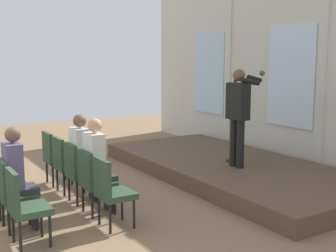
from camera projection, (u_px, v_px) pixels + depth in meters
name	position (u px, v px, depth m)	size (l,w,h in m)	color
rear_partition	(294.00, 72.00, 8.86)	(10.34, 0.14, 3.92)	beige
stage_platform	(230.00, 168.00, 8.33)	(5.60, 2.59, 0.29)	brown
speaker	(238.00, 110.00, 7.73)	(0.52, 0.69, 1.75)	black
mic_stand	(234.00, 144.00, 8.26)	(0.28, 0.28, 1.55)	black
chair_r0_c0	(54.00, 155.00, 7.72)	(0.46, 0.44, 0.94)	black
chair_r0_c1	(65.00, 161.00, 7.21)	(0.46, 0.44, 0.94)	black
chair_r0_c2	(78.00, 169.00, 6.71)	(0.46, 0.44, 0.94)	black
audience_r0_c2	(83.00, 154.00, 6.71)	(0.36, 0.39, 1.38)	#2D2D33
chair_r0_c3	(93.00, 178.00, 6.20)	(0.46, 0.44, 0.94)	black
audience_r0_c3	(98.00, 161.00, 6.21)	(0.36, 0.39, 1.39)	#2D2D33
chair_r0_c4	(110.00, 189.00, 5.70)	(0.46, 0.44, 0.94)	black
chair_r1_c2	(2.00, 179.00, 6.13)	(0.46, 0.44, 0.94)	black
chair_r1_c3	(12.00, 190.00, 5.63)	(0.46, 0.44, 0.94)	black
audience_r1_c3	(17.00, 173.00, 5.63)	(0.36, 0.39, 1.36)	#2D2D33
chair_r1_c4	(23.00, 203.00, 5.12)	(0.46, 0.44, 0.94)	black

